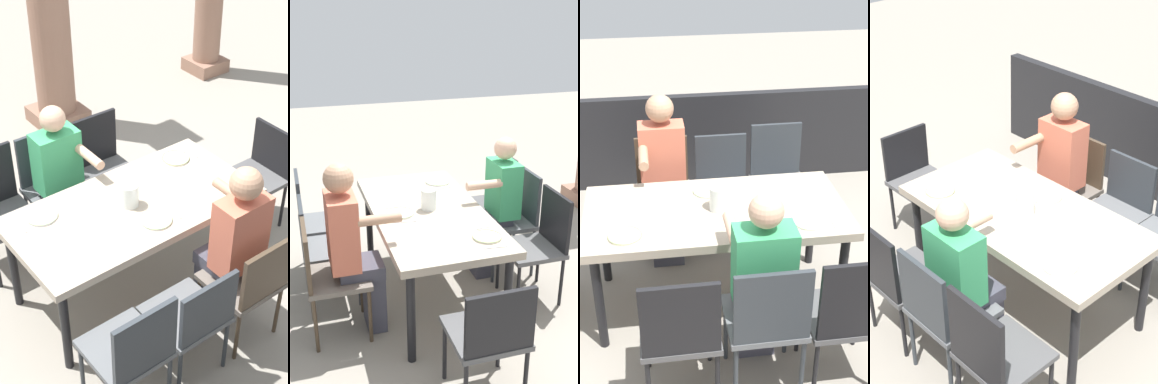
# 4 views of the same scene
# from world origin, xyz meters

# --- Properties ---
(ground_plane) EXTENTS (16.00, 16.00, 0.00)m
(ground_plane) POSITION_xyz_m (0.00, 0.00, 0.00)
(ground_plane) COLOR gray
(dining_table) EXTENTS (1.73, 0.86, 0.76)m
(dining_table) POSITION_xyz_m (0.00, 0.00, 0.69)
(dining_table) COLOR tan
(dining_table) RESTS_ON ground
(chair_west_north) EXTENTS (0.44, 0.44, 0.94)m
(chair_west_north) POSITION_xyz_m (-0.63, 0.86, 0.53)
(chair_west_north) COLOR #4F4F50
(chair_west_north) RESTS_ON ground
(chair_west_south) EXTENTS (0.44, 0.44, 0.93)m
(chair_west_south) POSITION_xyz_m (-0.63, -0.85, 0.54)
(chair_west_south) COLOR #5B5E61
(chair_west_south) RESTS_ON ground
(chair_mid_north) EXTENTS (0.44, 0.44, 0.93)m
(chair_mid_north) POSITION_xyz_m (-0.17, 0.85, 0.54)
(chair_mid_north) COLOR #5B5E61
(chair_mid_north) RESTS_ON ground
(chair_mid_south) EXTENTS (0.44, 0.44, 0.86)m
(chair_mid_south) POSITION_xyz_m (-0.17, -0.85, 0.51)
(chair_mid_south) COLOR #5B5E61
(chair_mid_south) RESTS_ON ground
(chair_east_north) EXTENTS (0.44, 0.44, 0.91)m
(chair_east_north) POSITION_xyz_m (0.31, 0.85, 0.52)
(chair_east_north) COLOR #4F4F50
(chair_east_north) RESTS_ON ground
(chair_east_south) EXTENTS (0.44, 0.44, 0.88)m
(chair_east_south) POSITION_xyz_m (0.31, -0.85, 0.51)
(chair_east_south) COLOR #6A6158
(chair_east_south) RESTS_ON ground
(chair_head_east) EXTENTS (0.44, 0.44, 0.86)m
(chair_head_east) POSITION_xyz_m (1.28, 0.00, 0.51)
(chair_head_east) COLOR #4F4F50
(chair_head_east) RESTS_ON ground
(diner_woman_green) EXTENTS (0.35, 0.49, 1.31)m
(diner_woman_green) POSITION_xyz_m (0.32, -0.65, 0.70)
(diner_woman_green) COLOR #3F3F4C
(diner_woman_green) RESTS_ON ground
(diner_man_white) EXTENTS (0.35, 0.49, 1.25)m
(diner_man_white) POSITION_xyz_m (-0.17, 0.66, 0.67)
(diner_man_white) COLOR #3F3F4C
(diner_man_white) RESTS_ON ground
(plate_0) EXTENTS (0.22, 0.22, 0.02)m
(plate_0) POSITION_xyz_m (-0.56, 0.26, 0.77)
(plate_0) COLOR white
(plate_0) RESTS_ON dining_table
(fork_0) EXTENTS (0.03, 0.17, 0.01)m
(fork_0) POSITION_xyz_m (-0.71, 0.26, 0.76)
(fork_0) COLOR silver
(fork_0) RESTS_ON dining_table
(spoon_0) EXTENTS (0.04, 0.17, 0.01)m
(spoon_0) POSITION_xyz_m (-0.41, 0.26, 0.76)
(spoon_0) COLOR silver
(spoon_0) RESTS_ON dining_table
(plate_1) EXTENTS (0.22, 0.22, 0.02)m
(plate_1) POSITION_xyz_m (0.02, -0.23, 0.77)
(plate_1) COLOR white
(plate_1) RESTS_ON dining_table
(fork_1) EXTENTS (0.02, 0.17, 0.01)m
(fork_1) POSITION_xyz_m (-0.13, -0.23, 0.76)
(fork_1) COLOR silver
(fork_1) RESTS_ON dining_table
(spoon_1) EXTENTS (0.04, 0.17, 0.01)m
(spoon_1) POSITION_xyz_m (0.17, -0.23, 0.76)
(spoon_1) COLOR silver
(spoon_1) RESTS_ON dining_table
(plate_2) EXTENTS (0.21, 0.21, 0.02)m
(plate_2) POSITION_xyz_m (0.59, 0.26, 0.77)
(plate_2) COLOR silver
(plate_2) RESTS_ON dining_table
(fork_2) EXTENTS (0.04, 0.17, 0.01)m
(fork_2) POSITION_xyz_m (0.44, 0.26, 0.76)
(fork_2) COLOR silver
(fork_2) RESTS_ON dining_table
(spoon_2) EXTENTS (0.03, 0.17, 0.01)m
(spoon_2) POSITION_xyz_m (0.74, 0.26, 0.76)
(spoon_2) COLOR silver
(spoon_2) RESTS_ON dining_table
(water_pitcher) EXTENTS (0.13, 0.13, 0.17)m
(water_pitcher) POSITION_xyz_m (-0.02, 0.01, 0.83)
(water_pitcher) COLOR white
(water_pitcher) RESTS_ON dining_table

